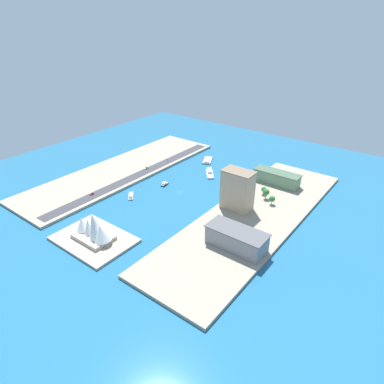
% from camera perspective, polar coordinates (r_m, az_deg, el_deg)
% --- Properties ---
extents(ground_plane, '(440.00, 440.00, 0.00)m').
position_cam_1_polar(ground_plane, '(330.33, -2.10, 0.10)').
color(ground_plane, '#23668E').
extents(quay_west, '(70.00, 240.00, 2.45)m').
position_cam_1_polar(quay_west, '(291.43, 10.36, -4.18)').
color(quay_west, '#9E937F').
rests_on(quay_west, ground_plane).
extents(quay_east, '(70.00, 240.00, 2.45)m').
position_cam_1_polar(quay_east, '(381.72, -11.58, 3.69)').
color(quay_east, '#9E937F').
rests_on(quay_east, ground_plane).
extents(peninsula_point, '(60.15, 42.68, 2.00)m').
position_cam_1_polar(peninsula_point, '(270.90, -16.25, -7.69)').
color(peninsula_point, '#A89E89').
rests_on(peninsula_point, ground_plane).
extents(road_strip, '(12.04, 228.00, 0.15)m').
position_cam_1_polar(road_strip, '(364.18, -8.98, 2.95)').
color(road_strip, '#38383D').
rests_on(road_strip, quay_east).
extents(barge_flat_brown, '(18.50, 24.25, 3.10)m').
position_cam_1_polar(barge_flat_brown, '(400.27, 2.63, 5.39)').
color(barge_flat_brown, brown).
rests_on(barge_flat_brown, ground_plane).
extents(patrol_launch_navy, '(5.37, 10.63, 3.27)m').
position_cam_1_polar(patrol_launch_navy, '(343.07, -4.68, 1.36)').
color(patrol_launch_navy, '#1E284C').
rests_on(patrol_launch_navy, ground_plane).
extents(yacht_sleek_gray, '(13.84, 14.01, 3.55)m').
position_cam_1_polar(yacht_sleek_gray, '(324.42, -10.31, -0.65)').
color(yacht_sleek_gray, '#999EA3').
rests_on(yacht_sleek_gray, ground_plane).
extents(ferry_white_commuter, '(19.24, 21.35, 5.14)m').
position_cam_1_polar(ferry_white_commuter, '(365.03, 3.01, 3.22)').
color(ferry_white_commuter, silver).
rests_on(ferry_white_commuter, ground_plane).
extents(warehouse_low_gray, '(44.77, 19.64, 14.64)m').
position_cam_1_polar(warehouse_low_gray, '(248.24, 7.55, -7.79)').
color(warehouse_low_gray, gray).
rests_on(warehouse_low_gray, quay_west).
extents(terminal_long_green, '(46.27, 15.06, 12.77)m').
position_cam_1_polar(terminal_long_green, '(348.24, 14.16, 2.37)').
color(terminal_long_green, slate).
rests_on(terminal_long_green, quay_west).
extents(apartment_midrise_tan, '(26.91, 16.30, 35.79)m').
position_cam_1_polar(apartment_midrise_tan, '(291.05, 7.70, 0.34)').
color(apartment_midrise_tan, tan).
rests_on(apartment_midrise_tan, quay_west).
extents(van_white, '(2.10, 4.96, 1.58)m').
position_cam_1_polar(van_white, '(376.36, -7.69, 4.03)').
color(van_white, black).
rests_on(van_white, road_strip).
extents(pickup_red, '(2.20, 4.29, 1.42)m').
position_cam_1_polar(pickup_red, '(332.42, -16.59, -0.30)').
color(pickup_red, black).
rests_on(pickup_red, road_strip).
extents(traffic_light_waterfront, '(0.36, 0.36, 6.50)m').
position_cam_1_polar(traffic_light_waterfront, '(383.58, -4.14, 5.23)').
color(traffic_light_waterfront, black).
rests_on(traffic_light_waterfront, quay_east).
extents(opera_landmark, '(36.42, 20.25, 23.33)m').
position_cam_1_polar(opera_landmark, '(264.41, -16.32, -6.09)').
color(opera_landmark, '#BCAD93').
rests_on(opera_landmark, peninsula_point).
extents(park_tree_cluster, '(19.82, 18.11, 9.85)m').
position_cam_1_polar(park_tree_cluster, '(315.68, 12.65, -0.27)').
color(park_tree_cluster, brown).
rests_on(park_tree_cluster, quay_west).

